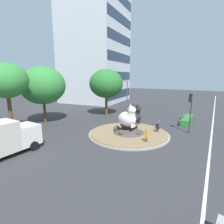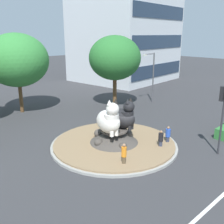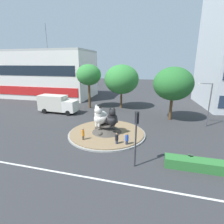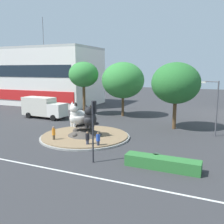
# 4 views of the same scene
# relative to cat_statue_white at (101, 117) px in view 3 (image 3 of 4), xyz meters

# --- Properties ---
(ground_plane) EXTENTS (160.00, 160.00, 0.00)m
(ground_plane) POSITION_rel_cat_statue_white_xyz_m (0.75, 0.25, -2.34)
(ground_plane) COLOR #333335
(lane_centreline) EXTENTS (112.00, 0.20, 0.01)m
(lane_centreline) POSITION_rel_cat_statue_white_xyz_m (0.75, -8.68, -2.34)
(lane_centreline) COLOR silver
(lane_centreline) RESTS_ON ground
(roundabout_island) EXTENTS (9.92, 9.92, 1.34)m
(roundabout_island) POSITION_rel_cat_statue_white_xyz_m (0.75, 0.26, -1.94)
(roundabout_island) COLOR gray
(roundabout_island) RESTS_ON ground
(cat_statue_white) EXTENTS (2.11, 2.72, 2.73)m
(cat_statue_white) POSITION_rel_cat_statue_white_xyz_m (0.00, 0.00, 0.00)
(cat_statue_white) COLOR silver
(cat_statue_white) RESTS_ON roundabout_island
(cat_statue_black) EXTENTS (1.90, 2.77, 2.50)m
(cat_statue_black) POSITION_rel_cat_statue_white_xyz_m (1.52, -0.01, -0.08)
(cat_statue_black) COLOR black
(cat_statue_black) RESTS_ON roundabout_island
(traffic_light_mast) EXTENTS (0.33, 0.46, 5.04)m
(traffic_light_mast) POSITION_rel_cat_statue_white_xyz_m (5.25, -6.02, 1.17)
(traffic_light_mast) COLOR #2D2D33
(traffic_light_mast) RESTS_ON ground
(shophouse_block) EXTENTS (24.49, 13.33, 17.85)m
(shophouse_block) POSITION_rel_cat_statue_white_xyz_m (-22.51, 21.96, 3.69)
(shophouse_block) COLOR silver
(shophouse_block) RESTS_ON ground
(clipped_hedge_strip) EXTENTS (5.72, 1.20, 0.90)m
(clipped_hedge_strip) POSITION_rel_cat_statue_white_xyz_m (10.68, -5.15, -1.89)
(clipped_hedge_strip) COLOR #2D7033
(clipped_hedge_strip) RESTS_ON ground
(broadleaf_tree_behind_island) EXTENTS (4.82, 4.82, 8.73)m
(broadleaf_tree_behind_island) POSITION_rel_cat_statue_white_xyz_m (-6.61, 12.54, 4.30)
(broadleaf_tree_behind_island) COLOR brown
(broadleaf_tree_behind_island) RESTS_ON ground
(second_tree_near_tower) EXTENTS (6.74, 6.74, 8.65)m
(second_tree_near_tower) POSITION_rel_cat_statue_white_xyz_m (-0.35, 14.15, 3.44)
(second_tree_near_tower) COLOR brown
(second_tree_near_tower) RESTS_ON ground
(third_tree_left) EXTENTS (6.05, 6.05, 8.39)m
(third_tree_left) POSITION_rel_cat_statue_white_xyz_m (8.94, 8.65, 3.46)
(third_tree_left) COLOR brown
(third_tree_left) RESTS_ON ground
(streetlight_arm) EXTENTS (1.90, 0.34, 6.25)m
(streetlight_arm) POSITION_rel_cat_statue_white_xyz_m (13.70, 6.82, 1.32)
(streetlight_arm) COLOR #4C4C51
(streetlight_arm) RESTS_ON ground
(pedestrian_blue_shirt) EXTENTS (0.38, 0.38, 1.57)m
(pedestrian_blue_shirt) POSITION_rel_cat_statue_white_xyz_m (3.88, -2.63, -1.52)
(pedestrian_blue_shirt) COLOR #33384C
(pedestrian_blue_shirt) RESTS_ON ground
(pedestrian_black_shirt) EXTENTS (0.37, 0.37, 1.56)m
(pedestrian_black_shirt) POSITION_rel_cat_statue_white_xyz_m (2.78, -2.75, -1.53)
(pedestrian_black_shirt) COLOR #33384C
(pedestrian_black_shirt) RESTS_ON ground
(pedestrian_orange_shirt) EXTENTS (0.34, 0.34, 1.70)m
(pedestrian_orange_shirt) POSITION_rel_cat_statue_white_xyz_m (-1.23, -2.75, -1.44)
(pedestrian_orange_shirt) COLOR brown
(pedestrian_orange_shirt) RESTS_ON ground
(delivery_box_truck) EXTENTS (7.29, 2.85, 3.22)m
(delivery_box_truck) POSITION_rel_cat_statue_white_xyz_m (-10.99, 7.55, -0.63)
(delivery_box_truck) COLOR silver
(delivery_box_truck) RESTS_ON ground
(litter_bin) EXTENTS (0.56, 0.56, 0.90)m
(litter_bin) POSITION_rel_cat_statue_white_xyz_m (10.04, -4.46, -1.89)
(litter_bin) COLOR #2D4233
(litter_bin) RESTS_ON ground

